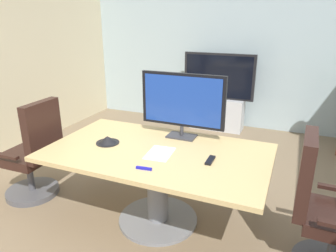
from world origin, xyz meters
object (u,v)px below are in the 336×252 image
object	(u,v)px
tv_monitor	(182,102)
remote_control	(210,160)
office_chair_left	(34,158)
conference_phone	(108,140)
office_chair_right	(324,217)
wall_display_unit	(217,104)
conference_table	(157,169)

from	to	relation	value
tv_monitor	remote_control	xyz separation A→B (m)	(0.41, -0.43, -0.35)
office_chair_left	conference_phone	bearing A→B (deg)	93.63
conference_phone	office_chair_right	bearing A→B (deg)	-0.66
conference_phone	remote_control	xyz separation A→B (m)	(1.00, -0.00, -0.02)
remote_control	conference_phone	bearing A→B (deg)	179.16
office_chair_right	office_chair_left	bearing A→B (deg)	92.88
tv_monitor	conference_phone	xyz separation A→B (m)	(-0.59, -0.43, -0.33)
tv_monitor	conference_phone	size ratio (longest dim) A/B	3.82
office_chair_right	wall_display_unit	world-z (taller)	wall_display_unit
office_chair_right	conference_table	bearing A→B (deg)	89.70
conference_table	conference_phone	world-z (taller)	conference_phone
conference_table	conference_phone	distance (m)	0.55
wall_display_unit	conference_phone	distance (m)	2.89
conference_table	office_chair_right	world-z (taller)	office_chair_right
office_chair_right	remote_control	distance (m)	0.95
wall_display_unit	remote_control	xyz separation A→B (m)	(0.65, -2.85, 0.31)
conference_table	office_chair_left	world-z (taller)	office_chair_left
office_chair_left	tv_monitor	xyz separation A→B (m)	(1.49, 0.51, 0.65)
wall_display_unit	conference_phone	bearing A→B (deg)	-97.18
wall_display_unit	conference_phone	world-z (taller)	wall_display_unit
office_chair_left	conference_phone	distance (m)	0.95
conference_table	remote_control	world-z (taller)	remote_control
conference_table	office_chair_right	xyz separation A→B (m)	(1.40, -0.05, -0.10)
conference_table	conference_phone	size ratio (longest dim) A/B	9.00
office_chair_right	tv_monitor	xyz separation A→B (m)	(-1.31, 0.45, 0.65)
conference_table	tv_monitor	xyz separation A→B (m)	(0.09, 0.40, 0.55)
conference_phone	office_chair_left	bearing A→B (deg)	-175.13
office_chair_left	conference_phone	size ratio (longest dim) A/B	4.95
conference_table	office_chair_right	bearing A→B (deg)	-2.07
office_chair_right	conference_phone	bearing A→B (deg)	91.11
remote_control	tv_monitor	bearing A→B (deg)	132.90
office_chair_right	tv_monitor	size ratio (longest dim) A/B	1.30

